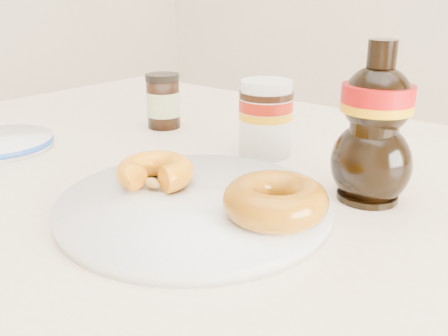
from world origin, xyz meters
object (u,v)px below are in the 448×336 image
Objects in this scene: plate at (195,204)px; donut_whole at (275,200)px; nutella_jar at (266,115)px; dark_jar at (163,102)px; dining_table at (256,256)px; syrup_bottle at (375,123)px; donut_bitten at (155,172)px.

donut_whole is (0.09, 0.02, 0.02)m from plate.
plate is 2.75× the size of nutella_jar.
dark_jar reaches higher than donut_whole.
plate reaches higher than dining_table.
dining_table is at bearing -147.58° from syrup_bottle.
nutella_jar is (-0.14, 0.19, 0.02)m from donut_whole.
plate is at bearing 18.06° from donut_bitten.
dining_table is 0.12m from plate.
donut_bitten is 0.30m from dark_jar.
nutella_jar is at bearing 127.15° from donut_whole.
syrup_bottle is (0.10, 0.07, 0.17)m from dining_table.
syrup_bottle is 1.96× the size of dark_jar.
donut_whole is 0.58× the size of syrup_bottle.
nutella_jar is 0.19m from syrup_bottle.
dining_table is 0.16m from donut_bitten.
donut_whole is 1.14× the size of dark_jar.
nutella_jar is 0.22m from dark_jar.
plate is 3.32× the size of donut_bitten.
plate is at bearing -131.28° from syrup_bottle.
syrup_bottle is at bearing -9.70° from dark_jar.
syrup_bottle reaches higher than donut_whole.
dark_jar is (-0.40, 0.07, -0.04)m from syrup_bottle.
plate is 1.66× the size of syrup_bottle.
syrup_bottle is at bearing 57.10° from donut_bitten.
donut_whole is at bearing -105.92° from syrup_bottle.
syrup_bottle is (0.04, 0.13, 0.06)m from donut_whole.
donut_bitten is at bearing 178.39° from plate.
nutella_jar is at bearing 162.64° from syrup_bottle.
donut_bitten reaches higher than dining_table.
donut_bitten is 0.86× the size of donut_whole.
syrup_bottle is (0.13, 0.15, 0.08)m from plate.
syrup_bottle reaches higher than donut_bitten.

